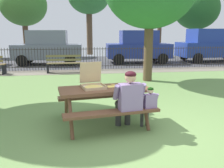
% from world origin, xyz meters
% --- Properties ---
extents(ground, '(28.00, 12.26, 0.02)m').
position_xyz_m(ground, '(0.00, 2.13, -0.01)').
color(ground, '#6E924F').
extents(cobblestone_walkway, '(28.00, 1.40, 0.01)m').
position_xyz_m(cobblestone_walkway, '(0.00, 7.56, -0.00)').
color(cobblestone_walkway, gray).
extents(street_asphalt, '(28.00, 6.60, 0.01)m').
position_xyz_m(street_asphalt, '(0.00, 11.56, -0.01)').
color(street_asphalt, '#424247').
extents(picnic_table_foreground, '(1.99, 1.72, 0.79)m').
position_xyz_m(picnic_table_foreground, '(-0.73, 0.79, 0.60)').
color(picnic_table_foreground, brown).
rests_on(picnic_table_foreground, ground).
extents(pizza_box_open, '(0.55, 0.60, 0.51)m').
position_xyz_m(pizza_box_open, '(-0.95, 0.88, 0.87)').
color(pizza_box_open, tan).
rests_on(pizza_box_open, picnic_table_foreground).
extents(pizza_slice_on_table, '(0.29, 0.29, 0.02)m').
position_xyz_m(pizza_slice_on_table, '(-0.53, 0.91, 0.78)').
color(pizza_slice_on_table, '#F9D75A').
rests_on(pizza_slice_on_table, picnic_table_foreground).
extents(adult_at_table, '(0.63, 0.63, 1.19)m').
position_xyz_m(adult_at_table, '(-0.31, 0.34, 0.66)').
color(adult_at_table, '#313131').
rests_on(adult_at_table, ground).
extents(child_at_table, '(0.36, 0.36, 0.87)m').
position_xyz_m(child_at_table, '(0.09, 0.37, 0.52)').
color(child_at_table, '#3A3A3A').
rests_on(child_at_table, ground).
extents(iron_fence_streetside, '(21.18, 0.03, 1.13)m').
position_xyz_m(iron_fence_streetside, '(-0.00, 8.26, 0.58)').
color(iron_fence_streetside, '#2D2823').
rests_on(iron_fence_streetside, ground).
extents(park_bench_center, '(1.60, 0.46, 0.85)m').
position_xyz_m(park_bench_center, '(-1.92, 7.42, 0.42)').
color(park_bench_center, brown).
rests_on(park_bench_center, ground).
extents(parked_car_center, '(3.96, 1.95, 1.98)m').
position_xyz_m(parked_car_center, '(-2.99, 10.58, 1.01)').
color(parked_car_center, slate).
rests_on(parked_car_center, ground).
extents(parked_car_right, '(3.95, 1.93, 1.98)m').
position_xyz_m(parked_car_right, '(2.46, 10.58, 1.01)').
color(parked_car_right, navy).
rests_on(parked_car_right, ground).
extents(parked_car_far_right, '(4.64, 2.04, 2.08)m').
position_xyz_m(parked_car_far_right, '(7.48, 10.58, 1.10)').
color(parked_car_far_right, navy).
rests_on(parked_car_far_right, ground).
extents(far_tree_midleft, '(3.65, 3.65, 5.64)m').
position_xyz_m(far_tree_midleft, '(-5.44, 16.59, 3.96)').
color(far_tree_midleft, brown).
rests_on(far_tree_midleft, ground).
extents(far_tree_midright, '(2.72, 2.72, 5.61)m').
position_xyz_m(far_tree_midright, '(5.83, 16.59, 4.32)').
color(far_tree_midright, brown).
rests_on(far_tree_midright, ground).
extents(far_tree_right, '(3.90, 3.90, 5.60)m').
position_xyz_m(far_tree_right, '(9.14, 16.59, 3.82)').
color(far_tree_right, brown).
rests_on(far_tree_right, ground).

